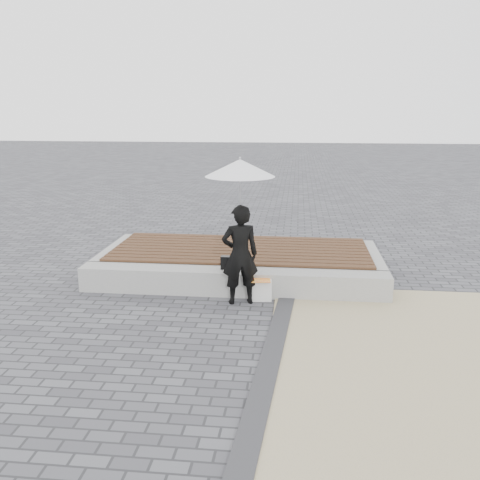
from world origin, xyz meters
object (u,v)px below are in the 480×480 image
object	(u,v)px
woman	(240,255)
canvas_tote	(261,290)
handbag	(230,263)
parasol	(240,168)
seating_ledge	(233,281)

from	to	relation	value
woman	canvas_tote	xyz separation A→B (m)	(0.31, 0.13, -0.60)
handbag	parasol	bearing A→B (deg)	-63.91
woman	parasol	distance (m)	1.31
parasol	handbag	bearing A→B (deg)	115.05
woman	parasol	world-z (taller)	parasol
handbag	seating_ledge	bearing A→B (deg)	-37.88
canvas_tote	woman	bearing A→B (deg)	-164.62
woman	parasol	bearing A→B (deg)	94.36
seating_ledge	canvas_tote	distance (m)	0.56
handbag	canvas_tote	size ratio (longest dim) A/B	0.87
woman	canvas_tote	bearing A→B (deg)	-173.72
woman	parasol	xyz separation A→B (m)	(0.00, -0.00, 1.31)
parasol	canvas_tote	bearing A→B (deg)	22.47
parasol	handbag	world-z (taller)	parasol
woman	handbag	xyz separation A→B (m)	(-0.21, 0.45, -0.26)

